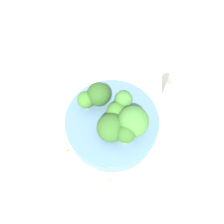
# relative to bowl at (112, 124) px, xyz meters

# --- Properties ---
(ground_plane) EXTENTS (3.00, 3.00, 0.00)m
(ground_plane) POSITION_rel_bowl_xyz_m (0.00, 0.00, -0.03)
(ground_plane) COLOR silver
(bowl) EXTENTS (0.19, 0.19, 0.05)m
(bowl) POSITION_rel_bowl_xyz_m (0.00, 0.00, 0.00)
(bowl) COLOR slate
(bowl) RESTS_ON ground_plane
(broccoli_floret_0) EXTENTS (0.03, 0.03, 0.06)m
(broccoli_floret_0) POSITION_rel_bowl_xyz_m (0.04, -0.03, 0.06)
(broccoli_floret_0) COLOR #7A9E5B
(broccoli_floret_0) RESTS_ON bowl
(broccoli_floret_1) EXTENTS (0.03, 0.03, 0.05)m
(broccoli_floret_1) POSITION_rel_bowl_xyz_m (-0.06, 0.00, 0.05)
(broccoli_floret_1) COLOR #84AD66
(broccoli_floret_1) RESTS_ON bowl
(broccoli_floret_2) EXTENTS (0.04, 0.04, 0.04)m
(broccoli_floret_2) POSITION_rel_bowl_xyz_m (0.01, 0.01, 0.05)
(broccoli_floret_2) COLOR #7A9E5B
(broccoli_floret_2) RESTS_ON bowl
(broccoli_floret_3) EXTENTS (0.05, 0.05, 0.06)m
(broccoli_floret_3) POSITION_rel_bowl_xyz_m (-0.04, 0.02, 0.06)
(broccoli_floret_3) COLOR #7A9E5B
(broccoli_floret_3) RESTS_ON bowl
(broccoli_floret_4) EXTENTS (0.03, 0.03, 0.05)m
(broccoli_floret_4) POSITION_rel_bowl_xyz_m (0.01, 0.03, 0.05)
(broccoli_floret_4) COLOR #84AD66
(broccoli_floret_4) RESTS_ON bowl
(broccoli_floret_5) EXTENTS (0.06, 0.06, 0.07)m
(broccoli_floret_5) POSITION_rel_bowl_xyz_m (0.04, 0.00, 0.06)
(broccoli_floret_5) COLOR #8EB770
(broccoli_floret_5) RESTS_ON bowl
(broccoli_floret_6) EXTENTS (0.05, 0.05, 0.06)m
(broccoli_floret_6) POSITION_rel_bowl_xyz_m (0.01, -0.03, 0.05)
(broccoli_floret_6) COLOR #8EB770
(broccoli_floret_6) RESTS_ON bowl
(pepper_shaker) EXTENTS (0.03, 0.03, 0.08)m
(pepper_shaker) POSITION_rel_bowl_xyz_m (0.08, 0.14, 0.02)
(pepper_shaker) COLOR silver
(pepper_shaker) RESTS_ON ground_plane
(almond_crumb_0) EXTENTS (0.01, 0.01, 0.01)m
(almond_crumb_0) POSITION_rel_bowl_xyz_m (0.02, 0.11, -0.02)
(almond_crumb_0) COLOR tan
(almond_crumb_0) RESTS_ON ground_plane
(almond_crumb_1) EXTENTS (0.01, 0.01, 0.01)m
(almond_crumb_1) POSITION_rel_bowl_xyz_m (-0.06, -0.09, -0.02)
(almond_crumb_1) COLOR olive
(almond_crumb_1) RESTS_ON ground_plane
(almond_crumb_2) EXTENTS (0.01, 0.01, 0.01)m
(almond_crumb_2) POSITION_rel_bowl_xyz_m (0.08, 0.13, -0.02)
(almond_crumb_2) COLOR #AD7F4C
(almond_crumb_2) RESTS_ON ground_plane
(almond_crumb_3) EXTENTS (0.01, 0.01, 0.01)m
(almond_crumb_3) POSITION_rel_bowl_xyz_m (0.05, -0.10, -0.02)
(almond_crumb_3) COLOR #AD7F4C
(almond_crumb_3) RESTS_ON ground_plane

